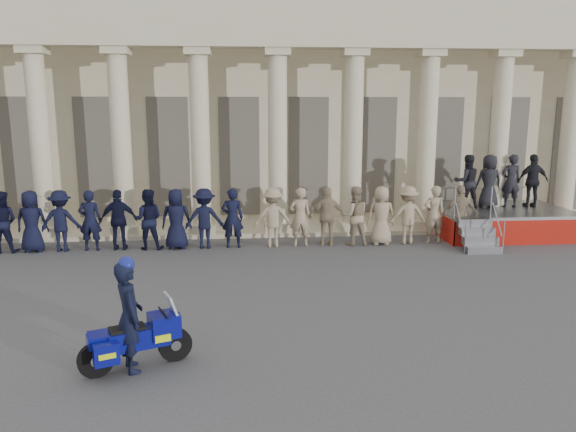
% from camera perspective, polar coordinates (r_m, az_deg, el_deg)
% --- Properties ---
extents(ground, '(90.00, 90.00, 0.00)m').
position_cam_1_polar(ground, '(11.99, -4.70, -10.68)').
color(ground, '#434345').
rests_on(ground, ground).
extents(building, '(40.00, 12.50, 9.00)m').
position_cam_1_polar(building, '(25.87, -5.04, 11.33)').
color(building, '#C3B592').
rests_on(building, ground).
extents(officer_rank, '(19.85, 0.72, 1.90)m').
position_cam_1_polar(officer_rank, '(17.97, -12.77, -0.31)').
color(officer_rank, black).
rests_on(officer_rank, ground).
extents(reviewing_stand, '(4.53, 4.28, 2.78)m').
position_cam_1_polar(reviewing_stand, '(20.76, 20.48, 2.15)').
color(reviewing_stand, gray).
rests_on(reviewing_stand, ground).
extents(motorcycle, '(1.85, 1.14, 1.25)m').
position_cam_1_polar(motorcycle, '(10.15, -15.10, -11.93)').
color(motorcycle, black).
rests_on(motorcycle, ground).
extents(rider, '(0.69, 0.82, 2.01)m').
position_cam_1_polar(rider, '(9.96, -15.85, -9.63)').
color(rider, black).
rests_on(rider, ground).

